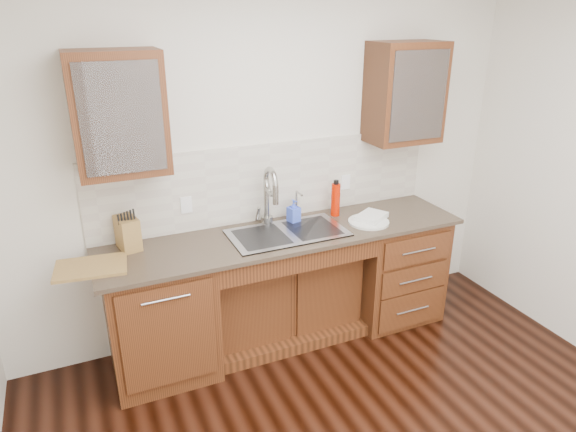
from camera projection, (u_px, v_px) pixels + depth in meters
name	position (u px, v px, depth m)	size (l,w,h in m)	color
wall_back	(267.00, 161.00, 3.87)	(4.00, 0.10, 2.70)	silver
base_cabinet_left	(160.00, 316.00, 3.55)	(0.70, 0.62, 0.88)	#593014
base_cabinet_center	(281.00, 293.00, 4.02)	(1.20, 0.44, 0.70)	#593014
base_cabinet_right	(391.00, 265.00, 4.26)	(0.70, 0.62, 0.88)	#593014
countertop	(287.00, 235.00, 3.73)	(2.70, 0.65, 0.03)	#84705B
backsplash	(270.00, 182.00, 3.88)	(2.70, 0.02, 0.59)	beige
sink	(287.00, 244.00, 3.74)	(0.84, 0.46, 0.19)	#9E9EA5
faucet	(266.00, 199.00, 3.80)	(0.04, 0.04, 0.40)	#999993
filter_tap	(296.00, 204.00, 3.93)	(0.02, 0.02, 0.24)	#999993
upper_cabinet_left	(118.00, 114.00, 3.12)	(0.55, 0.34, 0.75)	#593014
upper_cabinet_right	(405.00, 93.00, 3.90)	(0.55, 0.34, 0.75)	#593014
outlet_left	(186.00, 205.00, 3.65)	(0.08, 0.01, 0.12)	white
outlet_right	(345.00, 182.00, 4.14)	(0.08, 0.01, 0.12)	white
soap_bottle	(294.00, 211.00, 3.87)	(0.08, 0.08, 0.18)	blue
water_bottle	(336.00, 200.00, 3.99)	(0.07, 0.07, 0.26)	#C51700
plate	(369.00, 222.00, 3.89)	(0.31, 0.31, 0.02)	silver
dish_towel	(371.00, 217.00, 3.92)	(0.24, 0.18, 0.04)	#FFFBD0
knife_block	(128.00, 233.00, 3.44)	(0.12, 0.20, 0.22)	#A37625
cutting_board	(91.00, 267.00, 3.20)	(0.43, 0.30, 0.02)	brown
cup_left_a	(112.00, 123.00, 3.12)	(0.11, 0.11, 0.09)	white
cup_left_b	(143.00, 120.00, 3.19)	(0.11, 0.11, 0.10)	white
cup_right_a	(396.00, 100.00, 3.89)	(0.13, 0.13, 0.10)	white
cup_right_b	(409.00, 99.00, 3.93)	(0.11, 0.11, 0.10)	white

